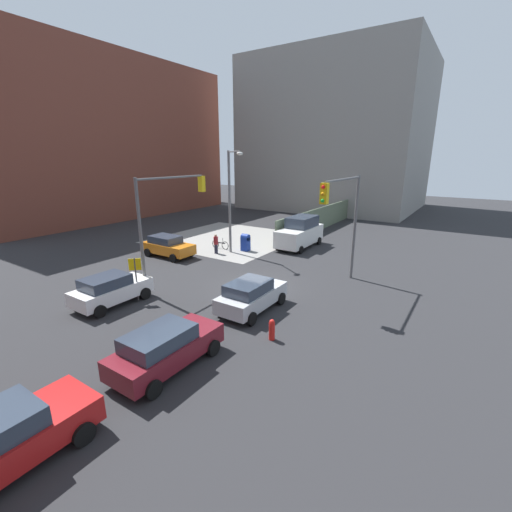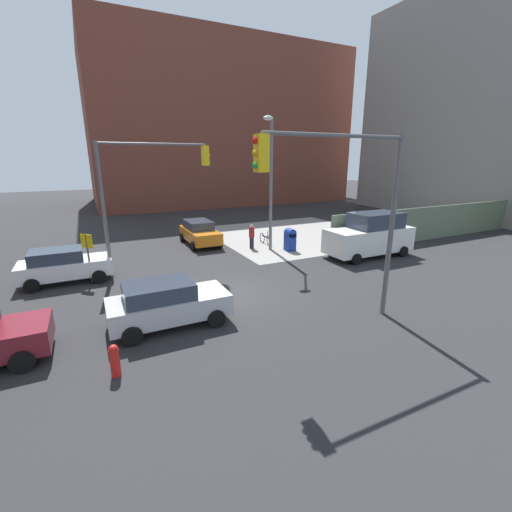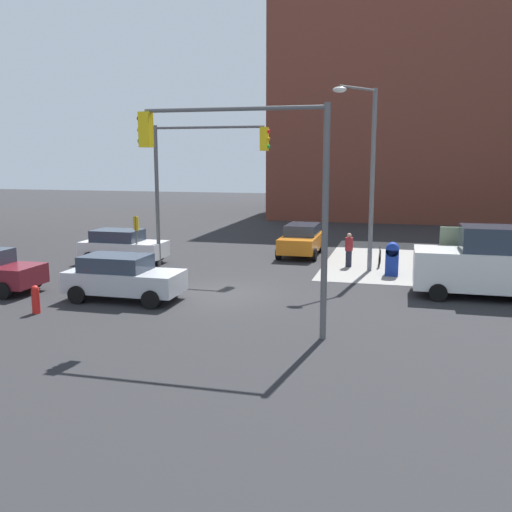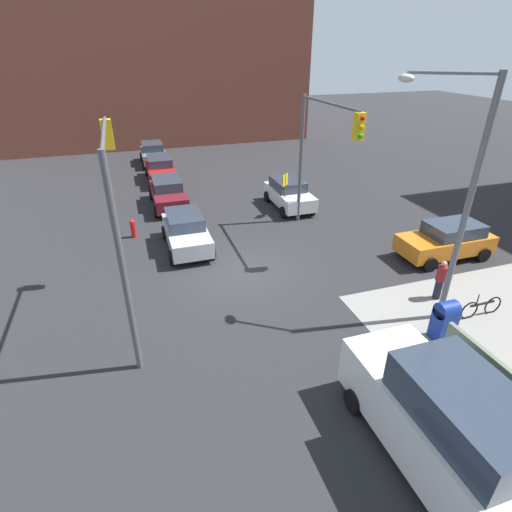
{
  "view_description": "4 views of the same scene",
  "coord_description": "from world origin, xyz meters",
  "px_view_note": "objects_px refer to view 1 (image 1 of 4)",
  "views": [
    {
      "loc": [
        -16.32,
        -10.82,
        7.55
      ],
      "look_at": [
        1.28,
        0.73,
        1.42
      ],
      "focal_mm": 24.0,
      "sensor_mm": 36.0,
      "label": 1
    },
    {
      "loc": [
        -5.15,
        -13.14,
        5.72
      ],
      "look_at": [
        0.86,
        -0.94,
        1.83
      ],
      "focal_mm": 24.0,
      "sensor_mm": 36.0,
      "label": 2
    },
    {
      "loc": [
        6.53,
        -19.99,
        5.06
      ],
      "look_at": [
        1.66,
        -1.06,
        1.68
      ],
      "focal_mm": 40.0,
      "sensor_mm": 36.0,
      "label": 3
    },
    {
      "loc": [
        14.18,
        -3.96,
        8.59
      ],
      "look_at": [
        2.46,
        -0.17,
        2.03
      ],
      "focal_mm": 28.0,
      "sensor_mm": 36.0,
      "label": 4
    }
  ],
  "objects_px": {
    "traffic_signal_se_corner": "(345,211)",
    "mailbox_blue": "(245,242)",
    "fire_hydrant": "(272,329)",
    "bicycle_at_crosswalk": "(93,295)",
    "hatchback_orange": "(168,246)",
    "street_lamp_corner": "(231,195)",
    "sedan_maroon": "(166,347)",
    "sedan_white": "(111,289)",
    "traffic_signal_nw_corner": "(168,208)",
    "bicycle_leaning_on_fence": "(220,245)",
    "pedestrian_crossing": "(216,244)",
    "smokestack": "(204,150)",
    "van_white_delivery": "(300,232)",
    "coupe_silver": "(251,295)"
  },
  "relations": [
    {
      "from": "bicycle_leaning_on_fence",
      "to": "hatchback_orange",
      "type": "bearing_deg",
      "value": 154.82
    },
    {
      "from": "hatchback_orange",
      "to": "pedestrian_crossing",
      "type": "xyz_separation_m",
      "value": [
        2.69,
        -2.62,
        -0.02
      ]
    },
    {
      "from": "traffic_signal_nw_corner",
      "to": "bicycle_leaning_on_fence",
      "type": "relative_size",
      "value": 3.71
    },
    {
      "from": "bicycle_leaning_on_fence",
      "to": "fire_hydrant",
      "type": "bearing_deg",
      "value": -132.93
    },
    {
      "from": "traffic_signal_se_corner",
      "to": "hatchback_orange",
      "type": "relative_size",
      "value": 1.56
    },
    {
      "from": "van_white_delivery",
      "to": "traffic_signal_nw_corner",
      "type": "bearing_deg",
      "value": 167.57
    },
    {
      "from": "street_lamp_corner",
      "to": "sedan_white",
      "type": "relative_size",
      "value": 2.0
    },
    {
      "from": "traffic_signal_se_corner",
      "to": "bicycle_leaning_on_fence",
      "type": "distance_m",
      "value": 12.87
    },
    {
      "from": "bicycle_leaning_on_fence",
      "to": "mailbox_blue",
      "type": "bearing_deg",
      "value": -74.72
    },
    {
      "from": "street_lamp_corner",
      "to": "bicycle_at_crosswalk",
      "type": "height_order",
      "value": "street_lamp_corner"
    },
    {
      "from": "street_lamp_corner",
      "to": "mailbox_blue",
      "type": "height_order",
      "value": "street_lamp_corner"
    },
    {
      "from": "smokestack",
      "to": "bicycle_leaning_on_fence",
      "type": "height_order",
      "value": "smokestack"
    },
    {
      "from": "traffic_signal_se_corner",
      "to": "mailbox_blue",
      "type": "height_order",
      "value": "traffic_signal_se_corner"
    },
    {
      "from": "fire_hydrant",
      "to": "bicycle_at_crosswalk",
      "type": "height_order",
      "value": "bicycle_at_crosswalk"
    },
    {
      "from": "sedan_maroon",
      "to": "pedestrian_crossing",
      "type": "relative_size",
      "value": 2.75
    },
    {
      "from": "street_lamp_corner",
      "to": "bicycle_leaning_on_fence",
      "type": "bearing_deg",
      "value": 70.56
    },
    {
      "from": "van_white_delivery",
      "to": "bicycle_at_crosswalk",
      "type": "bearing_deg",
      "value": 165.83
    },
    {
      "from": "smokestack",
      "to": "mailbox_blue",
      "type": "bearing_deg",
      "value": -133.14
    },
    {
      "from": "traffic_signal_nw_corner",
      "to": "pedestrian_crossing",
      "type": "bearing_deg",
      "value": 16.82
    },
    {
      "from": "traffic_signal_se_corner",
      "to": "fire_hydrant",
      "type": "relative_size",
      "value": 6.91
    },
    {
      "from": "mailbox_blue",
      "to": "sedan_maroon",
      "type": "xyz_separation_m",
      "value": [
        -15.08,
        -6.98,
        0.08
      ]
    },
    {
      "from": "mailbox_blue",
      "to": "sedan_white",
      "type": "relative_size",
      "value": 0.36
    },
    {
      "from": "smokestack",
      "to": "sedan_white",
      "type": "relative_size",
      "value": 4.33
    },
    {
      "from": "street_lamp_corner",
      "to": "sedan_maroon",
      "type": "distance_m",
      "value": 16.22
    },
    {
      "from": "traffic_signal_nw_corner",
      "to": "bicycle_leaning_on_fence",
      "type": "xyz_separation_m",
      "value": [
        8.02,
        2.7,
        -4.28
      ]
    },
    {
      "from": "fire_hydrant",
      "to": "bicycle_at_crosswalk",
      "type": "bearing_deg",
      "value": 100.03
    },
    {
      "from": "fire_hydrant",
      "to": "traffic_signal_se_corner",
      "type": "bearing_deg",
      "value": -2.33
    },
    {
      "from": "traffic_signal_se_corner",
      "to": "sedan_maroon",
      "type": "relative_size",
      "value": 1.48
    },
    {
      "from": "fire_hydrant",
      "to": "mailbox_blue",
      "type": "bearing_deg",
      "value": 39.4
    },
    {
      "from": "van_white_delivery",
      "to": "bicycle_at_crosswalk",
      "type": "height_order",
      "value": "van_white_delivery"
    },
    {
      "from": "smokestack",
      "to": "bicycle_at_crosswalk",
      "type": "xyz_separation_m",
      "value": [
        -36.43,
        -24.0,
        -8.31
      ]
    },
    {
      "from": "traffic_signal_nw_corner",
      "to": "coupe_silver",
      "type": "relative_size",
      "value": 1.58
    },
    {
      "from": "street_lamp_corner",
      "to": "sedan_maroon",
      "type": "xyz_separation_m",
      "value": [
        -13.88,
        -7.47,
        -3.86
      ]
    },
    {
      "from": "street_lamp_corner",
      "to": "van_white_delivery",
      "type": "relative_size",
      "value": 1.48
    },
    {
      "from": "bicycle_at_crosswalk",
      "to": "mailbox_blue",
      "type": "bearing_deg",
      "value": -4.4
    },
    {
      "from": "hatchback_orange",
      "to": "bicycle_at_crosswalk",
      "type": "height_order",
      "value": "hatchback_orange"
    },
    {
      "from": "traffic_signal_se_corner",
      "to": "pedestrian_crossing",
      "type": "relative_size",
      "value": 4.06
    },
    {
      "from": "sedan_white",
      "to": "bicycle_at_crosswalk",
      "type": "bearing_deg",
      "value": 103.45
    },
    {
      "from": "bicycle_at_crosswalk",
      "to": "bicycle_leaning_on_fence",
      "type": "bearing_deg",
      "value": 5.51
    },
    {
      "from": "traffic_signal_nw_corner",
      "to": "traffic_signal_se_corner",
      "type": "bearing_deg",
      "value": -62.03
    },
    {
      "from": "sedan_white",
      "to": "bicycle_leaning_on_fence",
      "type": "xyz_separation_m",
      "value": [
        12.11,
        2.43,
        -0.5
      ]
    },
    {
      "from": "mailbox_blue",
      "to": "van_white_delivery",
      "type": "bearing_deg",
      "value": -41.36
    },
    {
      "from": "mailbox_blue",
      "to": "bicycle_at_crosswalk",
      "type": "xyz_separation_m",
      "value": [
        -13.0,
        1.0,
        -0.42
      ]
    },
    {
      "from": "van_white_delivery",
      "to": "sedan_white",
      "type": "bearing_deg",
      "value": 169.71
    },
    {
      "from": "traffic_signal_nw_corner",
      "to": "pedestrian_crossing",
      "type": "relative_size",
      "value": 4.06
    },
    {
      "from": "pedestrian_crossing",
      "to": "bicycle_leaning_on_fence",
      "type": "xyz_separation_m",
      "value": [
        1.4,
        0.7,
        -0.48
      ]
    },
    {
      "from": "coupe_silver",
      "to": "sedan_white",
      "type": "relative_size",
      "value": 1.03
    },
    {
      "from": "fire_hydrant",
      "to": "bicycle_leaning_on_fence",
      "type": "relative_size",
      "value": 0.54
    },
    {
      "from": "sedan_maroon",
      "to": "pedestrian_crossing",
      "type": "xyz_separation_m",
      "value": [
        13.08,
        8.48,
        -0.02
      ]
    },
    {
      "from": "bicycle_leaning_on_fence",
      "to": "smokestack",
      "type": "bearing_deg",
      "value": 43.51
    }
  ]
}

